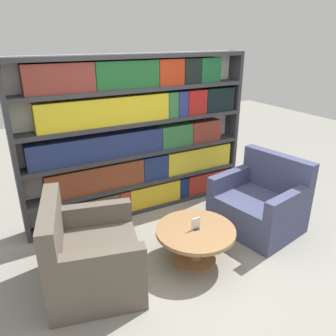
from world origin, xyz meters
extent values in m
plane|color=gray|center=(0.00, 0.00, 0.00)|extent=(14.00, 14.00, 0.00)
cube|color=silver|center=(0.00, 1.54, 1.03)|extent=(3.04, 0.05, 2.05)
cube|color=#333338|center=(-1.50, 1.42, 1.03)|extent=(0.05, 0.30, 2.05)
cube|color=#333338|center=(1.50, 1.42, 1.03)|extent=(0.05, 0.30, 2.05)
cube|color=#333338|center=(0.00, 1.42, 0.03)|extent=(2.94, 0.30, 0.05)
cube|color=#333338|center=(0.00, 1.42, 0.41)|extent=(2.94, 0.30, 0.05)
cube|color=#333338|center=(0.00, 1.42, 0.82)|extent=(2.94, 0.30, 0.05)
cube|color=#333338|center=(0.00, 1.42, 1.23)|extent=(2.94, 0.30, 0.05)
cube|color=#333338|center=(0.00, 1.42, 1.64)|extent=(2.94, 0.30, 0.05)
cube|color=#333338|center=(0.00, 1.42, 2.03)|extent=(2.94, 0.30, 0.05)
cube|color=brown|center=(-0.77, 1.39, 0.20)|extent=(0.83, 0.20, 0.30)
cube|color=#B43A27|center=(-0.28, 1.39, 0.20)|extent=(0.14, 0.20, 0.30)
cube|color=gold|center=(0.17, 1.39, 0.20)|extent=(0.76, 0.20, 0.30)
cube|color=navy|center=(0.63, 1.39, 0.20)|extent=(0.14, 0.20, 0.30)
cube|color=maroon|center=(1.07, 1.39, 0.20)|extent=(0.73, 0.20, 0.30)
cube|color=brown|center=(-0.62, 1.39, 0.60)|extent=(1.24, 0.20, 0.32)
cube|color=navy|center=(0.18, 1.39, 0.60)|extent=(0.36, 0.20, 0.32)
cube|color=gold|center=(0.89, 1.39, 0.60)|extent=(1.05, 0.20, 0.32)
cube|color=navy|center=(-0.56, 1.39, 0.99)|extent=(1.66, 0.20, 0.29)
cube|color=#2D6938|center=(0.51, 1.39, 0.99)|extent=(0.47, 0.20, 0.29)
cube|color=maroon|center=(0.99, 1.39, 0.99)|extent=(0.47, 0.20, 0.29)
cube|color=gold|center=(-0.44, 1.39, 1.42)|extent=(1.61, 0.20, 0.32)
cube|color=#2F6E3A|center=(0.44, 1.39, 1.42)|extent=(0.14, 0.20, 0.32)
cube|color=navy|center=(0.59, 1.39, 1.42)|extent=(0.14, 0.20, 0.32)
cube|color=#A31C1A|center=(0.81, 1.39, 1.42)|extent=(0.29, 0.20, 0.32)
cube|color=black|center=(1.19, 1.39, 1.42)|extent=(0.46, 0.20, 0.32)
cube|color=maroon|center=(-0.93, 1.39, 1.83)|extent=(0.75, 0.20, 0.32)
cube|color=#1D5728|center=(-0.15, 1.39, 1.83)|extent=(0.78, 0.20, 0.32)
cube|color=#A82D14|center=(0.42, 1.39, 1.83)|extent=(0.35, 0.20, 0.32)
cube|color=black|center=(0.72, 1.39, 1.83)|extent=(0.25, 0.20, 0.32)
cube|color=#19512C|center=(1.01, 1.39, 1.83)|extent=(0.31, 0.20, 0.32)
cube|color=brown|center=(-1.01, 0.26, 0.21)|extent=(1.04, 1.12, 0.42)
cube|color=brown|center=(-1.35, 0.34, 0.66)|extent=(0.37, 0.95, 0.48)
cube|color=brown|center=(-1.05, -0.16, 0.53)|extent=(0.70, 0.28, 0.22)
cube|color=brown|center=(-0.85, 0.64, 0.53)|extent=(0.70, 0.28, 0.22)
cube|color=#42476B|center=(1.04, 0.26, 0.21)|extent=(0.99, 1.08, 0.42)
cube|color=#42476B|center=(1.38, 0.32, 0.66)|extent=(0.31, 0.96, 0.48)
cube|color=#42476B|center=(0.89, 0.65, 0.53)|extent=(0.70, 0.24, 0.22)
cube|color=#42476B|center=(1.04, -0.16, 0.53)|extent=(0.70, 0.24, 0.22)
cylinder|color=olive|center=(0.01, 0.08, 0.17)|extent=(0.15, 0.15, 0.35)
cylinder|color=olive|center=(0.01, 0.08, 0.01)|extent=(0.46, 0.46, 0.03)
cylinder|color=olive|center=(0.01, 0.08, 0.37)|extent=(0.83, 0.83, 0.04)
cube|color=black|center=(0.01, 0.08, 0.39)|extent=(0.06, 0.06, 0.01)
cube|color=silver|center=(0.01, 0.08, 0.46)|extent=(0.10, 0.01, 0.13)
camera|label=1|loc=(-1.65, -2.32, 2.25)|focal=35.00mm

